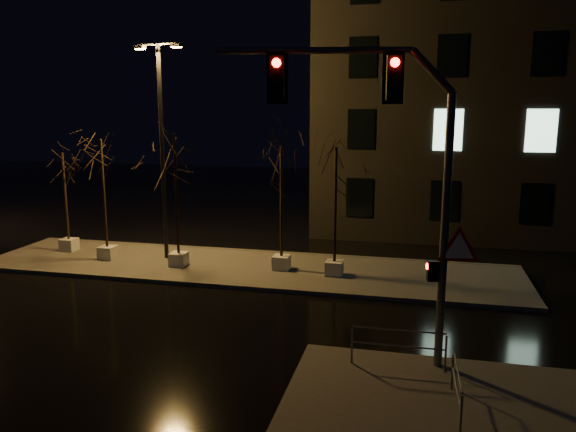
# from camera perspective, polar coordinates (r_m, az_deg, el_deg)

# --- Properties ---
(ground) EXTENTS (90.00, 90.00, 0.00)m
(ground) POSITION_cam_1_polar(r_m,az_deg,el_deg) (17.80, -10.28, -10.68)
(ground) COLOR black
(ground) RESTS_ON ground
(median) EXTENTS (22.00, 5.00, 0.15)m
(median) POSITION_cam_1_polar(r_m,az_deg,el_deg) (23.10, -4.39, -5.25)
(median) COLOR #484640
(median) RESTS_ON ground
(sidewalk_corner) EXTENTS (7.00, 5.00, 0.15)m
(sidewalk_corner) POSITION_cam_1_polar(r_m,az_deg,el_deg) (13.32, 15.54, -18.36)
(sidewalk_corner) COLOR #484640
(sidewalk_corner) RESTS_ON ground
(building) EXTENTS (25.00, 12.00, 15.00)m
(building) POSITION_cam_1_polar(r_m,az_deg,el_deg) (33.94, 26.04, 11.54)
(building) COLOR black
(building) RESTS_ON ground
(tree_0) EXTENTS (1.80, 1.80, 4.55)m
(tree_0) POSITION_cam_1_polar(r_m,az_deg,el_deg) (26.69, -21.82, 3.92)
(tree_0) COLOR beige
(tree_0) RESTS_ON median
(tree_1) EXTENTS (1.80, 1.80, 5.22)m
(tree_1) POSITION_cam_1_polar(r_m,az_deg,el_deg) (24.58, -18.36, 4.80)
(tree_1) COLOR beige
(tree_1) RESTS_ON median
(tree_2) EXTENTS (1.80, 1.80, 5.50)m
(tree_2) POSITION_cam_1_polar(r_m,az_deg,el_deg) (22.71, -11.39, 5.22)
(tree_2) COLOR beige
(tree_2) RESTS_ON median
(tree_3) EXTENTS (1.80, 1.80, 5.04)m
(tree_3) POSITION_cam_1_polar(r_m,az_deg,el_deg) (21.81, -0.69, 4.28)
(tree_3) COLOR beige
(tree_3) RESTS_ON median
(tree_4) EXTENTS (1.80, 1.80, 5.05)m
(tree_4) POSITION_cam_1_polar(r_m,az_deg,el_deg) (21.09, 4.88, 4.03)
(tree_4) COLOR beige
(tree_4) RESTS_ON median
(traffic_signal_mast) EXTENTS (6.25, 1.18, 7.72)m
(traffic_signal_mast) POSITION_cam_1_polar(r_m,az_deg,el_deg) (13.48, 10.77, 5.27)
(traffic_signal_mast) COLOR #56585D
(traffic_signal_mast) RESTS_ON sidewalk_corner
(streetlight_main) EXTENTS (2.23, 0.66, 8.92)m
(streetlight_main) POSITION_cam_1_polar(r_m,az_deg,el_deg) (24.01, -12.71, 7.79)
(streetlight_main) COLOR black
(streetlight_main) RESTS_ON median
(guard_rail_a) EXTENTS (2.33, 0.08, 1.01)m
(guard_rail_a) POSITION_cam_1_polar(r_m,az_deg,el_deg) (14.45, 11.14, -12.51)
(guard_rail_a) COLOR #56585D
(guard_rail_a) RESTS_ON sidewalk_corner
(guard_rail_b) EXTENTS (0.11, 1.98, 0.94)m
(guard_rail_b) POSITION_cam_1_polar(r_m,az_deg,el_deg) (12.90, 16.78, -16.05)
(guard_rail_b) COLOR #56585D
(guard_rail_b) RESTS_ON sidewalk_corner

